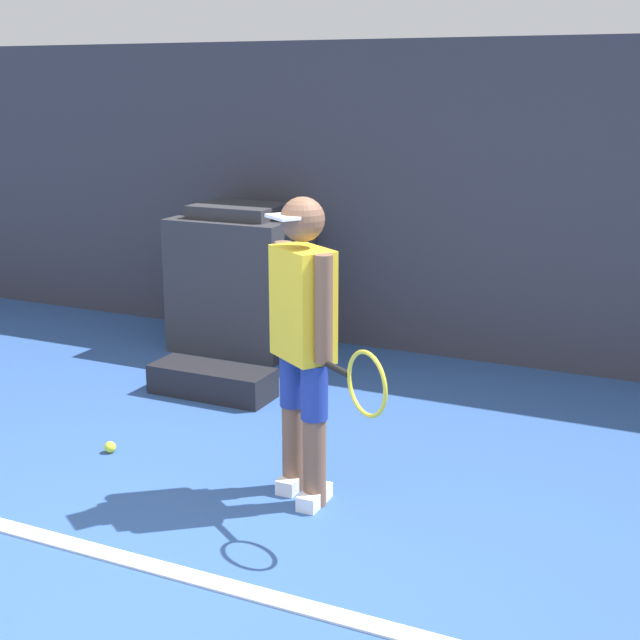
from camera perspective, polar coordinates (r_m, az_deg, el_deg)
name	(u,v)px	position (r m, az deg, el deg)	size (l,w,h in m)	color
ground_plane	(147,589)	(4.06, -11.04, -16.57)	(24.00, 24.00, 0.00)	#2D5193
back_wall	(432,202)	(6.94, 7.20, 7.48)	(24.00, 0.10, 2.41)	#383842
court_baseline	(168,570)	(4.17, -9.72, -15.51)	(21.60, 0.10, 0.01)	white
tennis_player	(304,338)	(4.45, -1.01, -1.15)	(0.82, 0.60, 1.57)	brown
tennis_ball	(110,447)	(5.41, -13.28, -7.92)	(0.07, 0.07, 0.07)	#D1E533
covered_chair	(241,280)	(7.19, -5.07, 2.58)	(0.98, 0.77, 1.17)	#333338
equipment_bag	(212,381)	(6.21, -6.91, -3.90)	(0.87, 0.33, 0.20)	black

